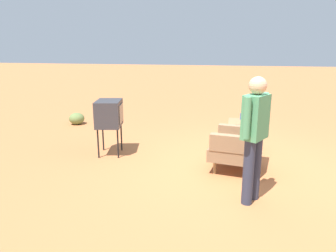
# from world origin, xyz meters

# --- Properties ---
(ground_plane) EXTENTS (60.00, 60.00, 0.00)m
(ground_plane) POSITION_xyz_m (0.00, 0.00, 0.00)
(ground_plane) COLOR #B76B3D
(armchair) EXTENTS (0.87, 0.89, 1.06)m
(armchair) POSITION_xyz_m (0.08, 0.01, 0.50)
(armchair) COLOR #937047
(armchair) RESTS_ON ground
(side_table) EXTENTS (0.56, 0.56, 0.61)m
(side_table) POSITION_xyz_m (-0.93, 0.04, 0.52)
(side_table) COLOR black
(side_table) RESTS_ON ground
(tv_on_stand) EXTENTS (0.68, 0.56, 1.03)m
(tv_on_stand) POSITION_xyz_m (-0.26, -2.40, 0.78)
(tv_on_stand) COLOR black
(tv_on_stand) RESTS_ON ground
(person_standing) EXTENTS (0.51, 0.37, 1.64)m
(person_standing) POSITION_xyz_m (1.11, 0.13, 0.94)
(person_standing) COLOR #2D3347
(person_standing) RESTS_ON ground
(soda_can_red) EXTENTS (0.07, 0.07, 0.12)m
(soda_can_red) POSITION_xyz_m (-0.79, 0.09, 0.67)
(soda_can_red) COLOR red
(soda_can_red) RESTS_ON side_table
(bottle_wine_green) EXTENTS (0.07, 0.07, 0.32)m
(bottle_wine_green) POSITION_xyz_m (-0.72, 0.19, 0.77)
(bottle_wine_green) COLOR #1E5623
(bottle_wine_green) RESTS_ON side_table
(soda_can_blue) EXTENTS (0.07, 0.07, 0.12)m
(soda_can_blue) POSITION_xyz_m (-1.08, 0.01, 0.67)
(soda_can_blue) COLOR blue
(soda_can_blue) RESTS_ON side_table
(flower_vase) EXTENTS (0.15, 0.10, 0.27)m
(flower_vase) POSITION_xyz_m (-0.85, 0.22, 0.75)
(flower_vase) COLOR silver
(flower_vase) RESTS_ON side_table
(shrub_mid) EXTENTS (0.40, 0.40, 0.31)m
(shrub_mid) POSITION_xyz_m (-2.30, -4.18, 0.15)
(shrub_mid) COLOR olive
(shrub_mid) RESTS_ON ground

